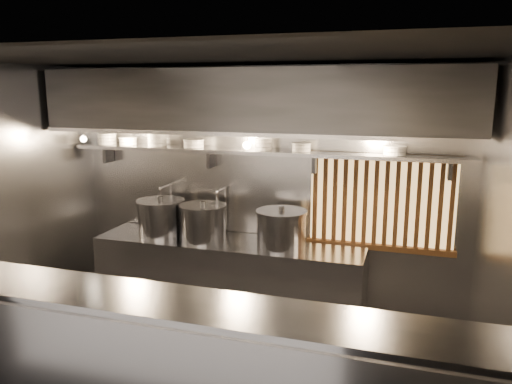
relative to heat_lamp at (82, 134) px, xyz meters
The scene contains 24 objects.
floor 2.93m from the heat_lamp, 24.14° to the right, with size 4.50×4.50×0.00m, color black.
ceiling 2.21m from the heat_lamp, 24.14° to the right, with size 4.50×4.50×0.00m, color black.
wall_back 2.11m from the heat_lamp, 18.89° to the left, with size 4.50×4.50×0.00m, color gray.
wall_left 1.14m from the heat_lamp, 112.49° to the right, with size 3.00×3.00×0.00m, color gray.
wall_right 4.29m from the heat_lamp, 11.59° to the right, with size 3.00×3.00×0.00m, color gray.
serving_counter 3.02m from the heat_lamp, 43.63° to the right, with size 4.50×0.56×1.13m.
cooking_bench 2.29m from the heat_lamp, ahead, with size 3.00×0.70×0.90m, color #98989D.
bowl_shelf 1.96m from the heat_lamp, 13.90° to the left, with size 4.40×0.34×0.04m, color #98989D.
exhaust_hood 1.95m from the heat_lamp, ahead, with size 4.40×0.81×0.65m.
wood_screen 3.33m from the heat_lamp, 10.66° to the left, with size 1.56×0.09×1.04m.
faucet_left 1.18m from the heat_lamp, 34.60° to the left, with size 0.04×0.30×0.50m.
faucet_right 1.71m from the heat_lamp, 19.61° to the left, with size 0.04×0.30×0.50m.
heat_lamp is the anchor object (origin of this frame).
pendant_bulb 1.83m from the heat_lamp, 11.00° to the left, with size 0.09×0.09×0.19m.
stock_pot_left 1.27m from the heat_lamp, 20.09° to the left, with size 0.55×0.55×0.45m.
stock_pot_mid 1.65m from the heat_lamp, ahead, with size 0.64×0.64×0.44m.
stock_pot_right 2.42m from the heat_lamp, ahead, with size 0.71×0.71×0.44m.
bowl_stack_0 0.48m from the heat_lamp, 90.35° to the left, with size 0.23×0.23×0.13m.
bowl_stack_1 0.56m from the heat_lamp, 59.25° to the left, with size 0.21×0.21×0.09m.
bowl_stack_2 0.82m from the heat_lamp, 35.15° to the left, with size 0.23×0.23×0.17m.
bowl_stack_3 1.22m from the heat_lamp, 22.66° to the left, with size 0.24×0.24×0.09m.
bowl_stack_4 2.00m from the heat_lamp, 13.58° to the left, with size 0.20×0.20×0.13m.
bowl_stack_5 2.41m from the heat_lamp, 11.25° to the left, with size 0.21×0.21×0.09m.
bowl_stack_6 3.35m from the heat_lamp, ahead, with size 0.24×0.24×0.09m.
Camera 1 is at (1.58, -3.82, 2.55)m, focal length 35.00 mm.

